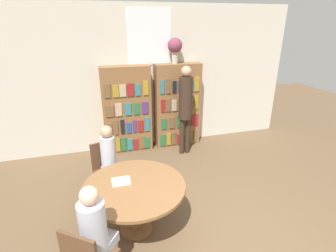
{
  "coord_description": "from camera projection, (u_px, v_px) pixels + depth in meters",
  "views": [
    {
      "loc": [
        -1.2,
        -1.86,
        2.64
      ],
      "look_at": [
        -0.08,
        1.97,
        1.05
      ],
      "focal_mm": 28.0,
      "sensor_mm": 36.0,
      "label": 1
    }
  ],
  "objects": [
    {
      "name": "wall_back",
      "position": [
        150.0,
        79.0,
        5.6
      ],
      "size": [
        6.4,
        0.07,
        3.0
      ],
      "color": "beige",
      "rests_on": "ground_plane"
    },
    {
      "name": "bookshelf_left",
      "position": [
        127.0,
        110.0,
        5.5
      ],
      "size": [
        0.99,
        0.34,
        1.83
      ],
      "color": "brown",
      "rests_on": "ground_plane"
    },
    {
      "name": "bookshelf_right",
      "position": [
        177.0,
        106.0,
        5.79
      ],
      "size": [
        0.99,
        0.34,
        1.83
      ],
      "color": "brown",
      "rests_on": "ground_plane"
    },
    {
      "name": "flower_vase",
      "position": [
        175.0,
        47.0,
        5.32
      ],
      "size": [
        0.3,
        0.3,
        0.51
      ],
      "color": "#B7AD9E",
      "rests_on": "bookshelf_right"
    },
    {
      "name": "reading_table",
      "position": [
        134.0,
        192.0,
        3.36
      ],
      "size": [
        1.32,
        1.32,
        0.71
      ],
      "color": "brown",
      "rests_on": "ground_plane"
    },
    {
      "name": "chair_left_side",
      "position": [
        107.0,
        166.0,
        4.18
      ],
      "size": [
        0.5,
        0.5,
        0.88
      ],
      "rotation": [
        0.0,
        0.0,
        -2.84
      ],
      "color": "brown",
      "rests_on": "ground_plane"
    },
    {
      "name": "seated_reader_left",
      "position": [
        110.0,
        161.0,
        3.96
      ],
      "size": [
        0.31,
        0.37,
        1.24
      ],
      "rotation": [
        0.0,
        0.0,
        -2.84
      ],
      "color": "#B2B7C6",
      "rests_on": "ground_plane"
    },
    {
      "name": "seated_reader_right",
      "position": [
        96.0,
        230.0,
        2.62
      ],
      "size": [
        0.4,
        0.42,
        1.24
      ],
      "rotation": [
        0.0,
        0.0,
        -0.64
      ],
      "color": "#B2B7C6",
      "rests_on": "ground_plane"
    },
    {
      "name": "librarian_standing",
      "position": [
        185.0,
        102.0,
        5.27
      ],
      "size": [
        0.27,
        0.54,
        1.86
      ],
      "color": "#332319",
      "rests_on": "ground_plane"
    },
    {
      "name": "open_book_on_table",
      "position": [
        121.0,
        181.0,
        3.38
      ],
      "size": [
        0.24,
        0.18,
        0.03
      ],
      "color": "silver",
      "rests_on": "reading_table"
    }
  ]
}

